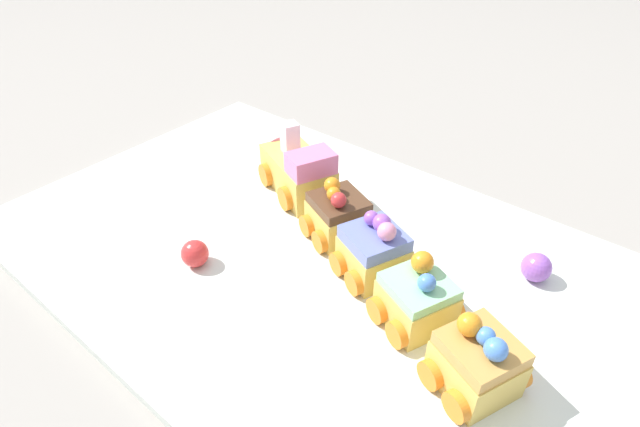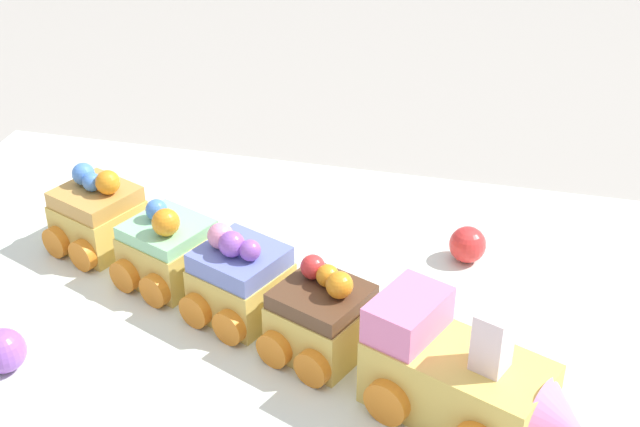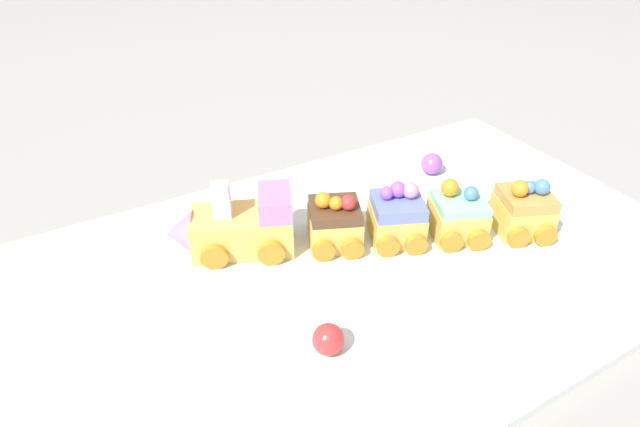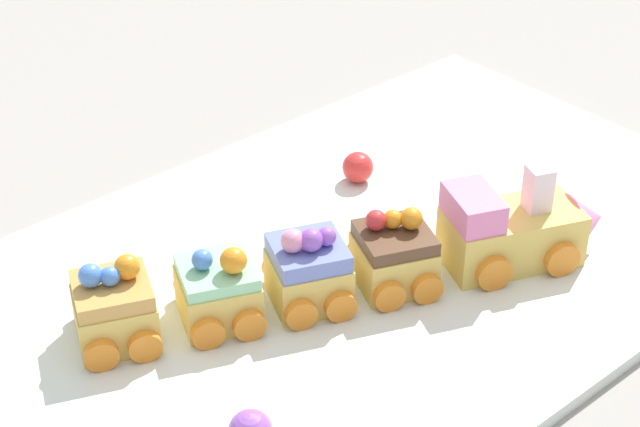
{
  "view_description": "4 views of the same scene",
  "coord_description": "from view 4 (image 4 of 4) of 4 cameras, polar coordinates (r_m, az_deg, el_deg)",
  "views": [
    {
      "loc": [
        -0.24,
        0.3,
        0.36
      ],
      "look_at": [
        0.03,
        -0.03,
        0.04
      ],
      "focal_mm": 28.0,
      "sensor_mm": 36.0,
      "label": 1
    },
    {
      "loc": [
        0.12,
        -0.49,
        0.39
      ],
      "look_at": [
        -0.0,
        0.04,
        0.07
      ],
      "focal_mm": 50.0,
      "sensor_mm": 36.0,
      "label": 2
    },
    {
      "loc": [
        0.24,
        0.34,
        0.36
      ],
      "look_at": [
        0.05,
        -0.01,
        0.08
      ],
      "focal_mm": 28.0,
      "sensor_mm": 36.0,
      "label": 3
    },
    {
      "loc": [
        -0.47,
        -0.51,
        0.52
      ],
      "look_at": [
        -0.01,
        0.02,
        0.06
      ],
      "focal_mm": 60.0,
      "sensor_mm": 36.0,
      "label": 4
    }
  ],
  "objects": [
    {
      "name": "cake_car_mint",
      "position": [
        0.79,
        -5.44,
        -4.18
      ],
      "size": [
        0.08,
        0.08,
        0.07
      ],
      "rotation": [
        0.0,
        0.0,
        -0.4
      ],
      "color": "#E0BC56",
      "rests_on": "display_board"
    },
    {
      "name": "cake_car_chocolate",
      "position": [
        0.83,
        3.97,
        -2.29
      ],
      "size": [
        0.08,
        0.08,
        0.07
      ],
      "rotation": [
        0.0,
        0.0,
        -0.4
      ],
      "color": "#E0BC56",
      "rests_on": "display_board"
    },
    {
      "name": "display_board",
      "position": [
        0.86,
        1.26,
        -3.17
      ],
      "size": [
        0.72,
        0.43,
        0.01
      ],
      "primitive_type": "cube",
      "color": "silver",
      "rests_on": "ground_plane"
    },
    {
      "name": "ground_plane",
      "position": [
        0.86,
        1.25,
        -3.49
      ],
      "size": [
        10.0,
        10.0,
        0.0
      ],
      "primitive_type": "plane",
      "color": "gray"
    },
    {
      "name": "cake_car_caramel",
      "position": [
        0.78,
        -10.91,
        -5.05
      ],
      "size": [
        0.08,
        0.08,
        0.07
      ],
      "rotation": [
        0.0,
        0.0,
        -0.4
      ],
      "color": "#E0BC56",
      "rests_on": "display_board"
    },
    {
      "name": "gumball_red",
      "position": [
        0.96,
        2.03,
        2.48
      ],
      "size": [
        0.03,
        0.03,
        0.03
      ],
      "primitive_type": "sphere",
      "color": "red",
      "rests_on": "display_board"
    },
    {
      "name": "cake_car_blueberry",
      "position": [
        0.81,
        -0.63,
        -3.13
      ],
      "size": [
        0.08,
        0.08,
        0.07
      ],
      "rotation": [
        0.0,
        0.0,
        -0.4
      ],
      "color": "#E0BC56",
      "rests_on": "display_board"
    },
    {
      "name": "cake_train_locomotive",
      "position": [
        0.87,
        10.69,
        -0.84
      ],
      "size": [
        0.14,
        0.1,
        0.08
      ],
      "rotation": [
        0.0,
        0.0,
        -0.4
      ],
      "color": "#E0BC56",
      "rests_on": "display_board"
    }
  ]
}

